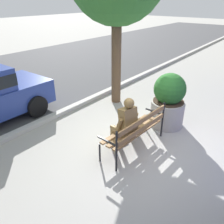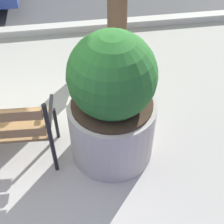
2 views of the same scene
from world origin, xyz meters
The scene contains 5 objects.
ground_plane centered at (0.00, 0.00, 0.00)m, with size 80.00×80.00×0.00m, color #9E9B93.
curb_stone centered at (0.00, 2.90, 0.06)m, with size 60.00×0.20×0.12m, color #B2AFA8.
park_bench centered at (-0.07, 0.15, 0.54)m, with size 1.83×0.65×0.95m.
bronze_statue_seated centered at (-0.27, 0.36, 0.67)m, with size 0.77×0.80×1.37m.
concrete_planter centered at (1.43, 0.10, 0.71)m, with size 0.91×0.91×1.48m.
Camera 1 is at (-3.84, -2.10, 3.19)m, focal length 36.09 mm.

